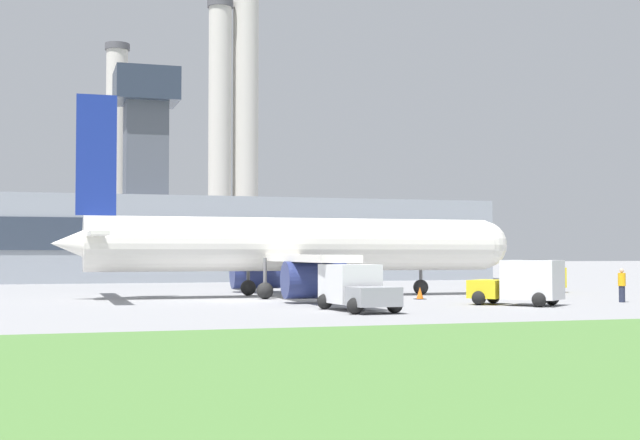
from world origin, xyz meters
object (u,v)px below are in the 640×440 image
baggage_truck (355,288)px  fuel_truck (522,283)px  airplane (289,247)px  pushback_tug (535,278)px  ground_crew_person (622,285)px

baggage_truck → fuel_truck: bearing=8.5°
airplane → pushback_tug: airplane is taller
pushback_tug → ground_crew_person: (-1.87, -11.65, -0.05)m
ground_crew_person → airplane: bearing=144.4°
airplane → pushback_tug: (16.75, 1.01, -1.97)m
pushback_tug → baggage_truck: 22.16m
pushback_tug → fuel_truck: size_ratio=0.81×
airplane → fuel_truck: airplane is taller
baggage_truck → pushback_tug: bearing=39.0°
pushback_tug → fuel_truck: (-8.20, -12.59, 0.12)m
baggage_truck → fuel_truck: fuel_truck is taller
airplane → fuel_truck: 14.51m
baggage_truck → airplane: bearing=87.9°
pushback_tug → baggage_truck: pushback_tug is taller
airplane → pushback_tug: 16.90m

